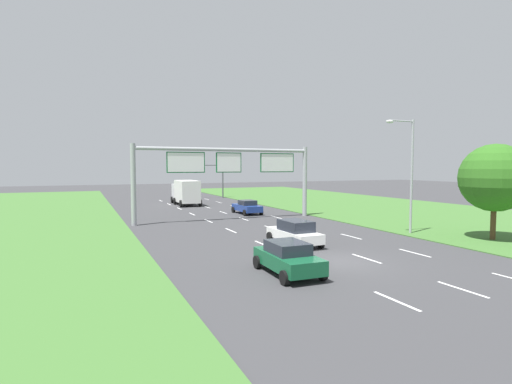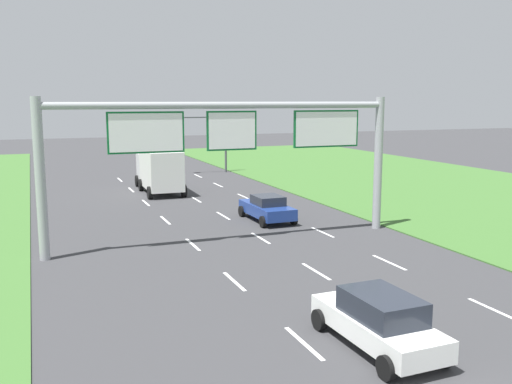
# 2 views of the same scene
# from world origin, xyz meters

# --- Properties ---
(lane_dashes_inner_left) EXTENTS (0.14, 62.40, 0.01)m
(lane_dashes_inner_left) POSITION_xyz_m (-1.75, 12.00, 0.00)
(lane_dashes_inner_left) COLOR white
(lane_dashes_inner_left) RESTS_ON ground_plane
(lane_dashes_inner_right) EXTENTS (0.14, 62.40, 0.01)m
(lane_dashes_inner_right) POSITION_xyz_m (1.75, 12.00, 0.00)
(lane_dashes_inner_right) COLOR white
(lane_dashes_inner_right) RESTS_ON ground_plane
(lane_dashes_slip) EXTENTS (0.14, 62.40, 0.01)m
(lane_dashes_slip) POSITION_xyz_m (5.25, 12.00, 0.00)
(lane_dashes_slip) COLOR white
(lane_dashes_slip) RESTS_ON ground_plane
(car_lead_silver) EXTENTS (2.09, 4.53, 1.61)m
(car_lead_silver) POSITION_xyz_m (0.03, 4.96, 0.82)
(car_lead_silver) COLOR white
(car_lead_silver) RESTS_ON ground_plane
(car_mid_lane) EXTENTS (2.13, 4.35, 1.47)m
(car_mid_lane) POSITION_xyz_m (3.66, 21.76, 0.74)
(car_mid_lane) COLOR navy
(car_mid_lane) RESTS_ON ground_plane
(box_truck) EXTENTS (2.80, 7.43, 3.23)m
(box_truck) POSITION_xyz_m (0.06, 34.15, 1.73)
(box_truck) COLOR silver
(box_truck) RESTS_ON ground_plane
(sign_gantry) EXTENTS (17.24, 0.44, 7.00)m
(sign_gantry) POSITION_xyz_m (0.22, 17.82, 4.94)
(sign_gantry) COLOR #9EA0A5
(sign_gantry) RESTS_ON ground_plane
(traffic_light_mast) EXTENTS (4.76, 0.49, 5.60)m
(traffic_light_mast) POSITION_xyz_m (6.55, 43.64, 3.87)
(traffic_light_mast) COLOR #47494F
(traffic_light_mast) RESTS_ON ground_plane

